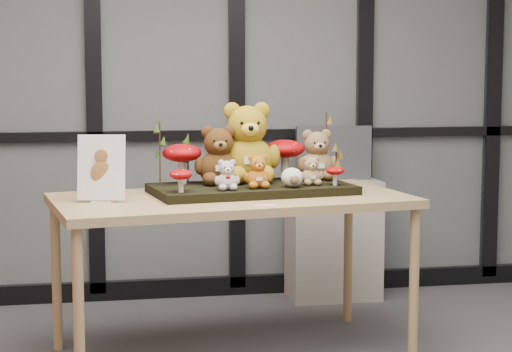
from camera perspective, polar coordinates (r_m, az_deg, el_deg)
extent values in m
plane|color=#A9A79F|center=(5.91, -5.58, 5.92)|extent=(5.00, 0.00, 5.00)
cube|color=#2D383F|center=(5.88, -5.55, 5.91)|extent=(4.90, 0.02, 2.70)
cube|color=black|center=(6.05, -5.40, -6.88)|extent=(4.90, 0.06, 0.12)
cube|color=black|center=(5.90, -5.51, 2.51)|extent=(4.90, 0.06, 0.06)
cube|color=black|center=(5.86, -9.96, 5.84)|extent=(0.10, 0.06, 2.70)
cube|color=black|center=(5.94, -1.20, 5.95)|extent=(0.10, 0.06, 2.70)
cube|color=black|center=(6.13, 6.71, 5.94)|extent=(0.10, 0.06, 2.70)
cube|color=black|center=(6.46, 14.40, 5.81)|extent=(0.10, 0.06, 2.70)
cube|color=tan|center=(4.70, -1.53, -1.52)|extent=(1.89, 1.14, 0.04)
cylinder|color=tan|center=(4.22, -10.85, -8.37)|extent=(0.05, 0.05, 0.79)
cylinder|color=tan|center=(4.98, -12.18, -6.06)|extent=(0.05, 0.05, 0.79)
cylinder|color=tan|center=(4.75, 9.70, -6.64)|extent=(0.05, 0.05, 0.79)
cylinder|color=tan|center=(5.43, 5.69, -4.86)|extent=(0.05, 0.05, 0.79)
cube|color=black|center=(4.80, -0.26, -0.81)|extent=(1.08, 0.66, 0.04)
cube|color=silver|center=(4.56, -9.46, -1.52)|extent=(0.11, 0.08, 0.01)
cube|color=white|center=(4.54, -9.50, 0.53)|extent=(0.24, 0.10, 0.31)
ellipsoid|color=brown|center=(4.54, -9.49, 0.19)|extent=(0.10, 0.01, 0.11)
ellipsoid|color=brown|center=(4.53, -9.51, 1.23)|extent=(0.06, 0.01, 0.06)
cube|color=white|center=(4.38, 0.57, -1.82)|extent=(0.10, 0.03, 0.00)
cube|color=#A49B92|center=(5.97, 4.79, -3.91)|extent=(0.57, 0.33, 0.76)
cube|color=#46494D|center=(5.91, 4.79, 1.41)|extent=(0.49, 0.05, 0.34)
cube|color=black|center=(5.89, 4.85, 1.39)|extent=(0.43, 0.00, 0.28)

